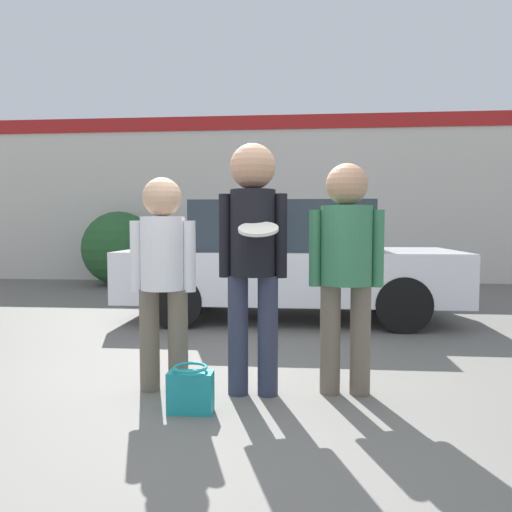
% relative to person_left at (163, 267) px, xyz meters
% --- Properties ---
extents(ground_plane, '(56.00, 56.00, 0.00)m').
position_rel_person_left_xyz_m(ground_plane, '(0.52, -0.17, -0.94)').
color(ground_plane, '#66635E').
extents(storefront_building, '(24.00, 0.22, 3.61)m').
position_rel_person_left_xyz_m(storefront_building, '(0.52, 7.36, 0.90)').
color(storefront_building, silver).
rests_on(storefront_building, ground).
extents(person_left, '(0.50, 0.33, 1.60)m').
position_rel_person_left_xyz_m(person_left, '(0.00, 0.00, 0.00)').
color(person_left, '#665B4C').
rests_on(person_left, ground).
extents(person_middle_with_frisbee, '(0.50, 0.55, 1.84)m').
position_rel_person_left_xyz_m(person_middle_with_frisbee, '(0.68, -0.03, 0.17)').
color(person_middle_with_frisbee, '#2D3347').
rests_on(person_middle_with_frisbee, ground).
extents(person_right, '(0.54, 0.37, 1.70)m').
position_rel_person_left_xyz_m(person_right, '(1.36, 0.05, 0.08)').
color(person_right, '#665B4C').
rests_on(person_right, ground).
extents(parked_car_near, '(4.33, 1.81, 1.56)m').
position_rel_person_left_xyz_m(parked_car_near, '(0.85, 3.04, -0.17)').
color(parked_car_near, silver).
rests_on(parked_car_near, ground).
extents(shrub, '(1.53, 1.53, 1.53)m').
position_rel_person_left_xyz_m(shrub, '(-2.74, 6.41, -0.18)').
color(shrub, '#285B2D').
rests_on(shrub, ground).
extents(handbag, '(0.30, 0.23, 0.32)m').
position_rel_person_left_xyz_m(handbag, '(0.30, -0.43, -0.79)').
color(handbag, teal).
rests_on(handbag, ground).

